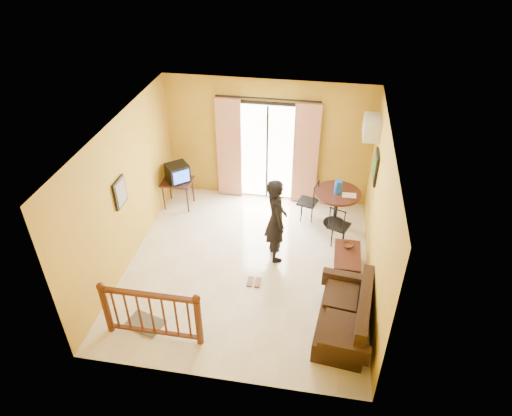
% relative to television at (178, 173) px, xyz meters
% --- Properties ---
extents(ground, '(5.00, 5.00, 0.00)m').
position_rel_television_xyz_m(ground, '(1.87, -1.76, -0.86)').
color(ground, beige).
rests_on(ground, ground).
extents(room_shell, '(5.00, 5.00, 5.00)m').
position_rel_television_xyz_m(room_shell, '(1.87, -1.76, 0.85)').
color(room_shell, white).
rests_on(room_shell, ground).
extents(balcony_door, '(2.25, 0.14, 2.46)m').
position_rel_television_xyz_m(balcony_door, '(1.87, 0.67, 0.33)').
color(balcony_door, black).
rests_on(balcony_door, ground).
extents(tv_table, '(0.65, 0.55, 0.65)m').
position_rel_television_xyz_m(tv_table, '(-0.03, 0.00, -0.28)').
color(tv_table, black).
rests_on(tv_table, ground).
extents(television, '(0.61, 0.60, 0.40)m').
position_rel_television_xyz_m(television, '(0.00, 0.00, 0.00)').
color(television, black).
rests_on(television, tv_table).
extents(picture_left, '(0.05, 0.42, 0.52)m').
position_rel_television_xyz_m(picture_left, '(-0.35, -1.96, 0.69)').
color(picture_left, black).
rests_on(picture_left, room_shell).
extents(dining_table, '(0.96, 0.96, 0.80)m').
position_rel_television_xyz_m(dining_table, '(3.46, -0.11, -0.22)').
color(dining_table, black).
rests_on(dining_table, ground).
extents(water_jug, '(0.15, 0.15, 0.28)m').
position_rel_television_xyz_m(water_jug, '(3.46, -0.13, 0.08)').
color(water_jug, blue).
rests_on(water_jug, dining_table).
extents(serving_tray, '(0.28, 0.18, 0.02)m').
position_rel_television_xyz_m(serving_tray, '(3.69, -0.21, -0.05)').
color(serving_tray, beige).
rests_on(serving_tray, dining_table).
extents(dining_chairs, '(1.18, 1.24, 0.95)m').
position_rel_television_xyz_m(dining_chairs, '(3.20, -0.42, -0.86)').
color(dining_chairs, black).
rests_on(dining_chairs, ground).
extents(air_conditioner, '(0.31, 0.60, 0.40)m').
position_rel_television_xyz_m(air_conditioner, '(3.96, 0.19, 1.29)').
color(air_conditioner, silver).
rests_on(air_conditioner, room_shell).
extents(botanical_print, '(0.05, 0.50, 0.60)m').
position_rel_television_xyz_m(botanical_print, '(4.08, -0.46, 0.79)').
color(botanical_print, black).
rests_on(botanical_print, room_shell).
extents(coffee_table, '(0.48, 0.87, 0.39)m').
position_rel_television_xyz_m(coffee_table, '(3.72, -1.56, -0.60)').
color(coffee_table, black).
rests_on(coffee_table, ground).
extents(bowl, '(0.19, 0.19, 0.06)m').
position_rel_television_xyz_m(bowl, '(3.72, -1.34, -0.44)').
color(bowl, '#502D1B').
rests_on(bowl, coffee_table).
extents(sofa, '(0.93, 1.73, 0.79)m').
position_rel_television_xyz_m(sofa, '(3.72, -3.02, -0.56)').
color(sofa, black).
rests_on(sofa, ground).
extents(standing_person, '(0.61, 0.74, 1.73)m').
position_rel_television_xyz_m(standing_person, '(2.35, -1.38, 0.01)').
color(standing_person, black).
rests_on(standing_person, ground).
extents(stair_balustrade, '(1.63, 0.13, 1.04)m').
position_rel_television_xyz_m(stair_balustrade, '(0.72, -3.66, -0.29)').
color(stair_balustrade, '#471E0F').
rests_on(stair_balustrade, ground).
extents(doormat, '(0.68, 0.54, 0.02)m').
position_rel_television_xyz_m(doormat, '(0.46, -3.46, -0.85)').
color(doormat, '#524C41').
rests_on(doormat, ground).
extents(sandals, '(0.25, 0.25, 0.03)m').
position_rel_television_xyz_m(sandals, '(2.07, -2.19, -0.84)').
color(sandals, '#502D1B').
rests_on(sandals, ground).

